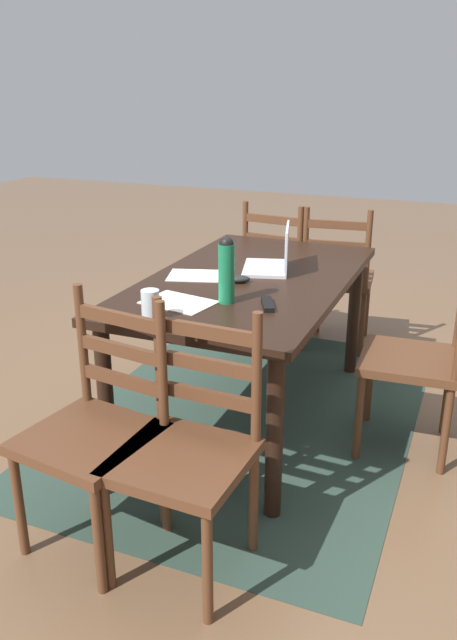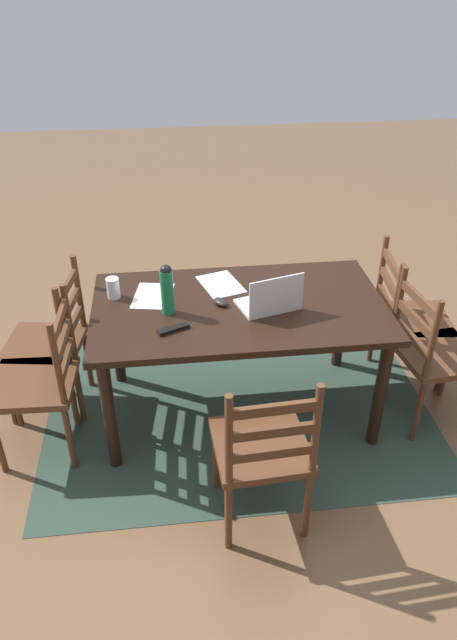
{
  "view_description": "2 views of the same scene",
  "coord_description": "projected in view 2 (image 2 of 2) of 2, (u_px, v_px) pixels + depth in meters",
  "views": [
    {
      "loc": [
        2.81,
        1.04,
        1.66
      ],
      "look_at": [
        -0.01,
        -0.12,
        0.52
      ],
      "focal_mm": 35.7,
      "sensor_mm": 36.0,
      "label": 1
    },
    {
      "loc": [
        0.39,
        2.77,
        2.44
      ],
      "look_at": [
        0.06,
        -0.02,
        0.65
      ],
      "focal_mm": 32.65,
      "sensor_mm": 36.0,
      "label": 2
    }
  ],
  "objects": [
    {
      "name": "chair_far_head",
      "position": [
        263.0,
        450.0,
        2.72
      ],
      "size": [
        0.47,
        0.47,
        0.95
      ],
      "color": "#56331E",
      "rests_on": "ground"
    },
    {
      "name": "ground_plane",
      "position": [
        238.0,
        408.0,
        3.67
      ],
      "size": [
        14.0,
        14.0,
        0.0
      ],
      "primitive_type": "plane",
      "color": "brown"
    },
    {
      "name": "chair_right_far",
      "position": [
        41.0,
        382.0,
        3.15
      ],
      "size": [
        0.46,
        0.46,
        0.95
      ],
      "color": "#56331E",
      "rests_on": "ground"
    },
    {
      "name": "tv_remote",
      "position": [
        173.0,
        329.0,
        3.03
      ],
      "size": [
        0.17,
        0.11,
        0.02
      ],
      "primitive_type": "cube",
      "rotation": [
        0.0,
        0.0,
        1.99
      ],
      "color": "black",
      "rests_on": "dining_table"
    },
    {
      "name": "computer_mouse",
      "position": [
        221.0,
        302.0,
        3.25
      ],
      "size": [
        0.1,
        0.12,
        0.03
      ],
      "primitive_type": "ellipsoid",
      "rotation": [
        0.0,
        0.0,
        0.5
      ],
      "color": "black",
      "rests_on": "dining_table"
    },
    {
      "name": "chair_left_near",
      "position": [
        408.0,
        319.0,
        3.69
      ],
      "size": [
        0.48,
        0.48,
        0.95
      ],
      "color": "#56331E",
      "rests_on": "ground"
    },
    {
      "name": "paper_stack_right",
      "position": [
        221.0,
        284.0,
        3.46
      ],
      "size": [
        0.29,
        0.34,
        0.0
      ],
      "primitive_type": "cube",
      "rotation": [
        0.0,
        0.0,
        0.3
      ],
      "color": "white",
      "rests_on": "dining_table"
    },
    {
      "name": "water_bottle",
      "position": [
        167.0,
        289.0,
        3.11
      ],
      "size": [
        0.07,
        0.07,
        0.29
      ],
      "color": "#197247",
      "rests_on": "dining_table"
    },
    {
      "name": "paper_stack_left",
      "position": [
        153.0,
        296.0,
        3.34
      ],
      "size": [
        0.26,
        0.33,
        0.0
      ],
      "primitive_type": "cube",
      "rotation": [
        0.0,
        0.0,
        -0.18
      ],
      "color": "white",
      "rests_on": "dining_table"
    },
    {
      "name": "laptop",
      "position": [
        271.0,
        300.0,
        3.19
      ],
      "size": [
        0.37,
        0.3,
        0.23
      ],
      "color": "silver",
      "rests_on": "dining_table"
    },
    {
      "name": "chair_right_near",
      "position": [
        50.0,
        343.0,
        3.46
      ],
      "size": [
        0.5,
        0.5,
        0.95
      ],
      "color": "#56331E",
      "rests_on": "ground"
    },
    {
      "name": "dining_table",
      "position": [
        239.0,
        318.0,
        3.31
      ],
      "size": [
        1.64,
        0.93,
        0.76
      ],
      "color": "black",
      "rests_on": "ground"
    },
    {
      "name": "chair_left_far",
      "position": [
        433.0,
        354.0,
        3.37
      ],
      "size": [
        0.49,
        0.49,
        0.95
      ],
      "color": "#56331E",
      "rests_on": "ground"
    },
    {
      "name": "drinking_glass",
      "position": [
        113.0,
        288.0,
        3.3
      ],
      "size": [
        0.07,
        0.07,
        0.12
      ],
      "primitive_type": "cylinder",
      "color": "silver",
      "rests_on": "dining_table"
    },
    {
      "name": "area_rug",
      "position": [
        238.0,
        408.0,
        3.67
      ],
      "size": [
        2.36,
        1.68,
        0.01
      ],
      "primitive_type": "cube",
      "color": "#2D4238",
      "rests_on": "ground"
    }
  ]
}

